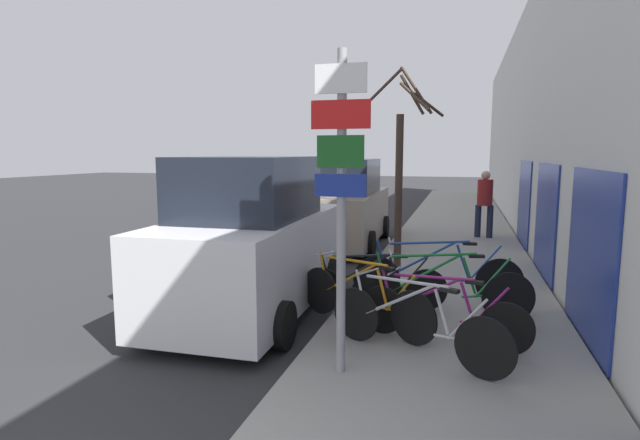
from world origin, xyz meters
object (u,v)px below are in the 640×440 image
signpost (341,193)px  bicycle_0 (414,325)px  parked_car_1 (343,207)px  street_tree (400,171)px  bicycle_5 (437,277)px  bicycle_1 (441,314)px  bicycle_3 (442,292)px  bicycle_2 (362,299)px  bicycle_4 (374,285)px  parked_car_0 (252,244)px  pedestrian_near (485,199)px

signpost → bicycle_0: (0.71, 0.57, -1.49)m
parked_car_1 → street_tree: size_ratio=1.18×
signpost → bicycle_5: size_ratio=1.31×
bicycle_1 → bicycle_3: bicycle_3 is taller
bicycle_2 → bicycle_5: 1.61m
bicycle_1 → bicycle_4: bicycle_1 is taller
bicycle_2 → parked_car_0: (-1.81, 0.62, 0.53)m
signpost → bicycle_0: signpost is taller
signpost → parked_car_1: (-1.80, 7.81, -1.00)m
bicycle_3 → pedestrian_near: 7.40m
bicycle_1 → parked_car_1: parked_car_1 is taller
bicycle_5 → street_tree: bearing=11.8°
bicycle_1 → bicycle_5: 1.63m
bicycle_0 → parked_car_1: (-2.51, 7.24, 0.49)m
bicycle_2 → pedestrian_near: size_ratio=1.10×
parked_car_1 → bicycle_1: bearing=-69.2°
bicycle_1 → pedestrian_near: (0.80, 8.12, 0.67)m
bicycle_1 → bicycle_2: 1.05m
bicycle_0 → street_tree: 4.54m
bicycle_3 → signpost: bearing=141.4°
bicycle_2 → street_tree: 3.74m
bicycle_1 → pedestrian_near: bearing=6.1°
signpost → pedestrian_near: signpost is taller
bicycle_0 → parked_car_1: parked_car_1 is taller
signpost → bicycle_3: (0.95, 1.88, -1.47)m
bicycle_4 → parked_car_1: size_ratio=0.46×
bicycle_4 → parked_car_1: 5.91m
bicycle_1 → street_tree: street_tree is taller
bicycle_0 → bicycle_3: bearing=14.7°
bicycle_3 → parked_car_1: size_ratio=0.53×
signpost → parked_car_1: bearing=103.0°
bicycle_3 → parked_car_0: (-2.79, 0.11, 0.51)m
bicycle_0 → pedestrian_near: (1.06, 8.64, 0.65)m
bicycle_5 → street_tree: (-0.84, 2.07, 1.50)m
parked_car_0 → parked_car_1: (0.04, 5.82, -0.04)m
bicycle_0 → parked_car_1: bearing=44.4°
street_tree → bicycle_4: bearing=-91.0°
bicycle_1 → bicycle_3: 0.79m
pedestrian_near → parked_car_0: bearing=-111.0°
bicycle_4 → parked_car_1: parked_car_1 is taller
parked_car_0 → parked_car_1: 5.82m
bicycle_3 → bicycle_0: bearing=157.7°
parked_car_0 → bicycle_5: bearing=13.9°
signpost → bicycle_4: signpost is taller
parked_car_1 → pedestrian_near: (3.57, 1.41, 0.16)m
signpost → street_tree: street_tree is taller
bicycle_1 → bicycle_5: size_ratio=0.82×
bicycle_0 → signpost: bearing=154.1°
bicycle_3 → parked_car_0: size_ratio=0.57×
bicycle_4 → street_tree: bearing=-13.3°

